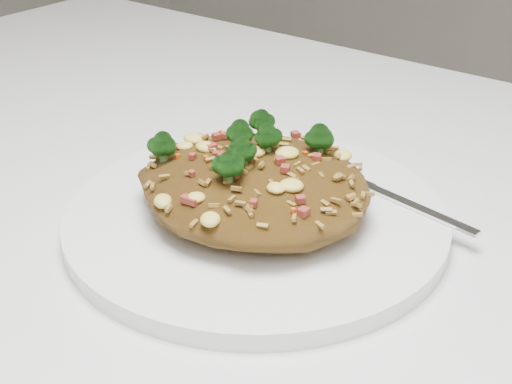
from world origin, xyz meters
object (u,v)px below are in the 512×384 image
Objects in this scene: plate at (256,217)px; fried_rice at (256,175)px; dining_table at (215,275)px; fork at (394,198)px.

plate is 0.04m from fried_rice.
fried_rice is at bearing 152.57° from plate.
dining_table is 0.12m from plate.
dining_table is 0.15m from fried_rice.
fried_rice is 1.10× the size of fork.
fried_rice reaches higher than fork.
fried_rice is at bearing -126.16° from fork.
fried_rice is 0.11m from fork.
dining_table is at bearing 158.92° from plate.
fork is (0.08, 0.08, 0.01)m from plate.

